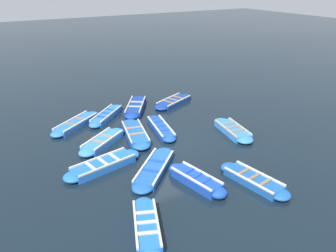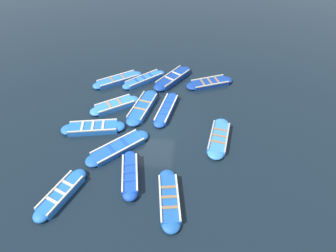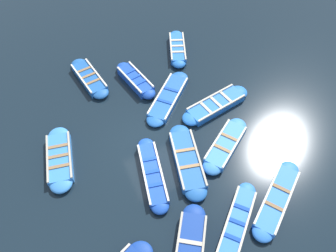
% 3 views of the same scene
% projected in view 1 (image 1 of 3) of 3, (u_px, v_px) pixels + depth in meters
% --- Properties ---
extents(ground_plane, '(120.00, 120.00, 0.00)m').
position_uv_depth(ground_plane, '(164.00, 143.00, 17.13)').
color(ground_plane, black).
extents(boat_alongside, '(3.45, 3.34, 0.35)m').
position_uv_depth(boat_alongside, '(154.00, 168.00, 14.61)').
color(boat_alongside, '#1E59AD').
rests_on(boat_alongside, ground).
extents(boat_outer_right, '(1.35, 3.16, 0.47)m').
position_uv_depth(boat_outer_right, '(196.00, 180.00, 13.68)').
color(boat_outer_right, '#1947B7').
rests_on(boat_outer_right, ground).
extents(boat_inner_gap, '(3.70, 2.28, 0.35)m').
position_uv_depth(boat_inner_gap, '(174.00, 102.00, 22.46)').
color(boat_inner_gap, navy).
rests_on(boat_inner_gap, ground).
extents(boat_outer_left, '(3.60, 2.87, 0.36)m').
position_uv_depth(boat_outer_left, '(76.00, 124.00, 19.09)').
color(boat_outer_left, blue).
rests_on(boat_outer_left, ground).
extents(boat_near_quay, '(1.49, 3.49, 0.39)m').
position_uv_depth(boat_near_quay, '(233.00, 130.00, 18.24)').
color(boat_near_quay, '#3884E0').
rests_on(boat_near_quay, ground).
extents(boat_stern_in, '(3.26, 2.62, 0.40)m').
position_uv_depth(boat_stern_in, '(103.00, 142.00, 16.95)').
color(boat_stern_in, '#3884E0').
rests_on(boat_stern_in, ground).
extents(boat_drifting, '(1.88, 3.26, 0.42)m').
position_uv_depth(boat_drifting, '(147.00, 227.00, 11.17)').
color(boat_drifting, blue).
rests_on(boat_drifting, ground).
extents(boat_bow_out, '(2.91, 3.77, 0.46)m').
position_uv_depth(boat_bow_out, '(136.00, 107.00, 21.39)').
color(boat_bow_out, navy).
rests_on(boat_bow_out, ground).
extents(boat_broadside, '(1.39, 3.48, 0.39)m').
position_uv_depth(boat_broadside, '(254.00, 180.00, 13.75)').
color(boat_broadside, '#1E59AD').
rests_on(boat_broadside, ground).
extents(boat_end_of_row, '(1.40, 3.70, 0.36)m').
position_uv_depth(boat_end_of_row, '(161.00, 128.00, 18.54)').
color(boat_end_of_row, '#1947B7').
rests_on(boat_end_of_row, ground).
extents(boat_tucked, '(3.92, 1.59, 0.40)m').
position_uv_depth(boat_tucked, '(103.00, 165.00, 14.84)').
color(boat_tucked, blue).
rests_on(boat_tucked, ground).
extents(boat_centre, '(3.16, 2.98, 0.38)m').
position_uv_depth(boat_centre, '(107.00, 116.00, 20.15)').
color(boat_centre, blue).
rests_on(boat_centre, ground).
extents(boat_mid_row, '(1.77, 3.96, 0.40)m').
position_uv_depth(boat_mid_row, '(135.00, 134.00, 17.82)').
color(boat_mid_row, '#1E59AD').
rests_on(boat_mid_row, ground).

